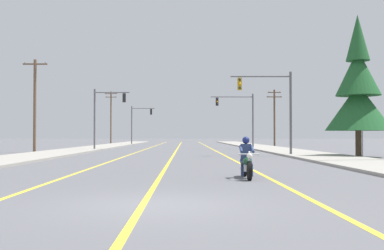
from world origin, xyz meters
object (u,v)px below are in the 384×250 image
(traffic_signal_mid_right, at_px, (241,112))
(street_sign, at_px, (362,135))
(motorcycle_with_rider, at_px, (247,161))
(utility_pole_left_near, at_px, (35,104))
(utility_pole_right_far, at_px, (274,115))
(traffic_signal_near_left, at_px, (104,111))
(traffic_signal_mid_left, at_px, (138,120))
(utility_pole_left_far, at_px, (111,115))
(conifer_tree_right_verge_near, at_px, (358,92))
(traffic_signal_near_right, at_px, (273,100))

(traffic_signal_mid_right, relative_size, street_sign, 2.58)
(motorcycle_with_rider, xyz_separation_m, utility_pole_left_near, (-15.54, 24.86, 3.74))
(utility_pole_right_far, bearing_deg, traffic_signal_near_left, -136.73)
(traffic_signal_mid_left, height_order, street_sign, traffic_signal_mid_left)
(motorcycle_with_rider, distance_m, utility_pole_left_far, 72.48)
(utility_pole_left_near, xyz_separation_m, utility_pole_right_far, (26.28, 25.51, 0.08))
(traffic_signal_near_left, relative_size, street_sign, 2.58)
(utility_pole_right_far, distance_m, street_sign, 35.60)
(motorcycle_with_rider, height_order, traffic_signal_mid_left, traffic_signal_mid_left)
(utility_pole_right_far, height_order, street_sign, utility_pole_right_far)
(motorcycle_with_rider, relative_size, conifer_tree_right_verge_near, 0.22)
(traffic_signal_near_right, height_order, conifer_tree_right_verge_near, conifer_tree_right_verge_near)
(traffic_signal_near_left, relative_size, utility_pole_left_near, 0.75)
(traffic_signal_near_left, relative_size, traffic_signal_mid_right, 1.00)
(traffic_signal_mid_left, bearing_deg, conifer_tree_right_verge_near, -65.27)
(motorcycle_with_rider, distance_m, traffic_signal_near_right, 18.47)
(traffic_signal_near_right, height_order, traffic_signal_mid_right, same)
(traffic_signal_mid_left, relative_size, conifer_tree_right_verge_near, 0.63)
(traffic_signal_near_right, bearing_deg, traffic_signal_near_left, 138.75)
(motorcycle_with_rider, distance_m, traffic_signal_near_left, 32.40)
(traffic_signal_near_right, bearing_deg, utility_pole_right_far, 78.92)
(traffic_signal_near_left, bearing_deg, traffic_signal_mid_right, 19.59)
(traffic_signal_near_right, relative_size, conifer_tree_right_verge_near, 0.63)
(motorcycle_with_rider, height_order, traffic_signal_near_right, traffic_signal_near_right)
(motorcycle_with_rider, relative_size, traffic_signal_near_right, 0.35)
(conifer_tree_right_verge_near, bearing_deg, traffic_signal_near_right, 158.19)
(motorcycle_with_rider, xyz_separation_m, utility_pole_left_far, (-16.17, 70.50, 4.68))
(traffic_signal_mid_right, distance_m, conifer_tree_right_verge_near, 21.00)
(motorcycle_with_rider, height_order, traffic_signal_mid_right, traffic_signal_mid_right)
(conifer_tree_right_verge_near, bearing_deg, utility_pole_left_near, 159.57)
(traffic_signal_mid_right, height_order, conifer_tree_right_verge_near, conifer_tree_right_verge_near)
(street_sign, bearing_deg, traffic_signal_mid_left, 114.54)
(traffic_signal_near_left, distance_m, street_sign, 25.67)
(motorcycle_with_rider, relative_size, utility_pole_right_far, 0.27)
(traffic_signal_near_right, height_order, utility_pole_left_far, utility_pole_left_far)
(traffic_signal_near_right, relative_size, utility_pole_right_far, 0.76)
(traffic_signal_mid_left, distance_m, utility_pole_left_near, 33.52)
(utility_pole_right_far, xyz_separation_m, utility_pole_left_far, (-26.91, 20.12, 0.86))
(utility_pole_left_near, relative_size, utility_pole_left_far, 0.85)
(traffic_signal_near_right, relative_size, traffic_signal_mid_right, 1.00)
(traffic_signal_mid_right, xyz_separation_m, utility_pole_left_far, (-20.25, 34.85, 1.17))
(street_sign, bearing_deg, motorcycle_with_rider, -123.48)
(traffic_signal_near_right, bearing_deg, motorcycle_with_rider, -103.80)
(traffic_signal_near_left, bearing_deg, utility_pole_left_far, 98.26)
(utility_pole_right_far, bearing_deg, street_sign, -91.43)
(utility_pole_left_near, relative_size, conifer_tree_right_verge_near, 0.83)
(traffic_signal_near_right, distance_m, traffic_signal_mid_left, 42.66)
(motorcycle_with_rider, height_order, traffic_signal_near_left, traffic_signal_near_left)
(utility_pole_right_far, height_order, conifer_tree_right_verge_near, conifer_tree_right_verge_near)
(traffic_signal_near_right, height_order, utility_pole_right_far, utility_pole_right_far)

